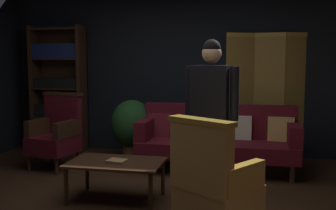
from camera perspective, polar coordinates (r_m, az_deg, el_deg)
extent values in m
plane|color=#331E11|center=(4.40, -2.26, -13.55)|extent=(10.00, 10.00, 0.00)
cube|color=black|center=(6.54, 3.06, 5.48)|extent=(7.20, 0.10, 2.80)
cube|color=olive|center=(6.28, 10.00, 1.25)|extent=(0.42, 0.24, 1.90)
cube|color=#B78E33|center=(6.27, 10.17, 9.65)|extent=(0.43, 0.24, 0.06)
cube|color=olive|center=(6.35, 13.92, 1.21)|extent=(0.46, 0.11, 1.90)
cube|color=#B78E33|center=(6.33, 14.14, 9.53)|extent=(0.46, 0.12, 0.06)
cube|color=olive|center=(6.43, 17.77, 1.16)|extent=(0.43, 0.22, 1.90)
cube|color=#B78E33|center=(6.42, 18.05, 9.37)|extent=(0.43, 0.23, 0.06)
cube|color=#382114|center=(7.17, -18.06, 2.25)|extent=(0.06, 0.32, 2.05)
cube|color=#382114|center=(6.79, -11.91, 2.21)|extent=(0.06, 0.32, 2.05)
cube|color=#382114|center=(7.10, -14.52, 2.32)|extent=(0.90, 0.02, 2.05)
cube|color=#382114|center=(7.10, -14.85, -5.55)|extent=(0.86, 0.30, 0.02)
cube|color=#382114|center=(7.02, -14.96, -1.69)|extent=(0.86, 0.30, 0.02)
cube|color=black|center=(6.99, -15.06, -0.78)|extent=(0.78, 0.22, 0.21)
cube|color=#382114|center=(6.97, -15.07, 2.24)|extent=(0.86, 0.30, 0.02)
cube|color=black|center=(6.95, -15.17, 2.99)|extent=(0.78, 0.22, 0.16)
cube|color=#382114|center=(6.96, -15.18, 6.20)|extent=(0.86, 0.30, 0.02)
cube|color=navy|center=(6.94, -15.29, 7.28)|extent=(0.78, 0.22, 0.24)
cube|color=#382114|center=(6.97, -15.30, 10.17)|extent=(0.86, 0.30, 0.02)
cylinder|color=#382114|center=(5.43, -3.61, -8.46)|extent=(0.07, 0.07, 0.22)
cylinder|color=#382114|center=(5.26, 17.02, -9.22)|extent=(0.07, 0.07, 0.22)
cylinder|color=#382114|center=(5.99, -2.04, -7.04)|extent=(0.07, 0.07, 0.22)
cylinder|color=#382114|center=(5.84, 16.52, -7.66)|extent=(0.07, 0.07, 0.22)
cube|color=#4C0F19|center=(5.50, 6.86, -6.05)|extent=(2.10, 0.76, 0.20)
cube|color=#4C0F19|center=(5.75, 7.19, -2.18)|extent=(2.10, 0.18, 0.46)
cube|color=#4C0F19|center=(5.63, -3.11, -3.35)|extent=(0.16, 0.68, 0.26)
cube|color=#4C0F19|center=(5.46, 17.22, -3.93)|extent=(0.16, 0.68, 0.26)
cube|color=maroon|center=(5.78, -1.15, -2.88)|extent=(0.35, 0.18, 0.35)
cube|color=#4C5123|center=(5.68, 4.30, -3.06)|extent=(0.36, 0.20, 0.35)
cube|color=beige|center=(5.63, 9.89, -3.22)|extent=(0.34, 0.13, 0.34)
cube|color=tan|center=(5.64, 15.53, -3.35)|extent=(0.35, 0.16, 0.35)
cylinder|color=#382114|center=(4.40, -14.08, -11.02)|extent=(0.04, 0.04, 0.39)
cylinder|color=#382114|center=(4.09, -2.44, -12.15)|extent=(0.04, 0.04, 0.39)
cylinder|color=#382114|center=(4.87, -11.24, -9.25)|extent=(0.04, 0.04, 0.39)
cylinder|color=#382114|center=(4.59, -0.71, -10.07)|extent=(0.04, 0.04, 0.39)
cube|color=#382114|center=(4.41, -7.28, -7.99)|extent=(1.00, 0.64, 0.03)
cube|color=tan|center=(3.51, 7.07, -12.91)|extent=(0.78, 0.78, 0.24)
cube|color=tan|center=(3.23, 4.61, -7.37)|extent=(0.53, 0.41, 0.54)
cube|color=#B78E33|center=(3.17, 4.66, -2.28)|extent=(0.57, 0.44, 0.04)
cube|color=#B78E33|center=(3.31, 10.44, -10.01)|extent=(0.35, 0.47, 0.22)
cube|color=#B78E33|center=(3.59, 4.08, -8.60)|extent=(0.35, 0.47, 0.22)
cylinder|color=#382114|center=(5.87, -18.86, -7.67)|extent=(0.04, 0.04, 0.22)
cylinder|color=#382114|center=(5.57, -15.34, -8.29)|extent=(0.04, 0.04, 0.22)
cylinder|color=#382114|center=(6.20, -15.97, -6.83)|extent=(0.04, 0.04, 0.22)
cylinder|color=#382114|center=(5.92, -12.52, -7.35)|extent=(0.04, 0.04, 0.22)
cube|color=#4C0F19|center=(5.84, -15.74, -5.33)|extent=(0.66, 0.66, 0.24)
cube|color=#4C0F19|center=(5.95, -14.45, -1.26)|extent=(0.57, 0.23, 0.54)
cube|color=#382114|center=(5.92, -14.52, 1.52)|extent=(0.61, 0.25, 0.04)
cube|color=#382114|center=(5.95, -17.59, -2.92)|extent=(0.19, 0.51, 0.22)
cube|color=#382114|center=(5.65, -13.92, -3.29)|extent=(0.19, 0.51, 0.22)
cylinder|color=black|center=(4.29, 6.82, -8.09)|extent=(0.12, 0.12, 0.86)
cylinder|color=black|center=(4.34, 5.09, -7.89)|extent=(0.12, 0.12, 0.86)
cube|color=maroon|center=(4.22, 6.02, -1.80)|extent=(0.35, 0.25, 0.09)
cube|color=black|center=(4.20, 6.06, 1.58)|extent=(0.44, 0.32, 0.58)
cube|color=white|center=(4.29, 6.64, 2.07)|extent=(0.14, 0.05, 0.41)
cube|color=maroon|center=(4.29, 6.71, 5.16)|extent=(0.09, 0.05, 0.04)
cylinder|color=black|center=(4.10, 9.28, 1.57)|extent=(0.09, 0.09, 0.54)
cylinder|color=black|center=(4.30, 3.00, 1.86)|extent=(0.09, 0.09, 0.54)
sphere|color=tan|center=(4.18, 6.13, 7.19)|extent=(0.20, 0.20, 0.20)
sphere|color=black|center=(4.18, 6.14, 7.88)|extent=(0.18, 0.18, 0.18)
cylinder|color=brown|center=(6.11, -5.03, -6.52)|extent=(0.28, 0.28, 0.28)
ellipsoid|color=#193D19|center=(6.03, -5.07, -2.64)|extent=(0.62, 0.62, 0.71)
cube|color=#9E7A47|center=(4.36, -7.15, -7.79)|extent=(0.21, 0.19, 0.03)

